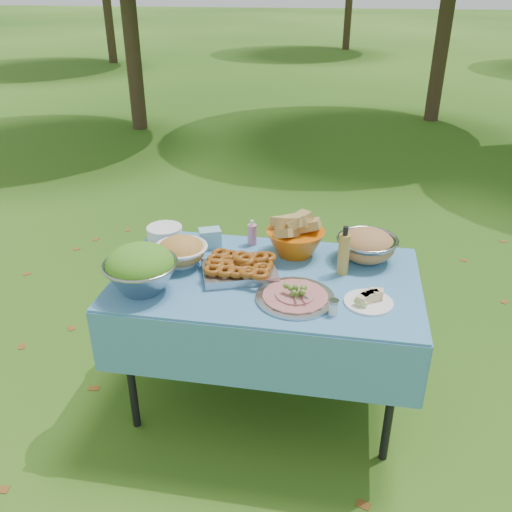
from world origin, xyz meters
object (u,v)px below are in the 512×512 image
(picnic_table, at_px, (266,340))
(salad_bowl, at_px, (141,269))
(pasta_bowl_steel, at_px, (367,245))
(plate_stack, at_px, (165,233))
(bread_bowl, at_px, (295,236))
(charcuterie_platter, at_px, (295,291))
(oil_bottle, at_px, (344,250))

(picnic_table, relative_size, salad_bowl, 4.28)
(pasta_bowl_steel, bearing_deg, picnic_table, -150.59)
(plate_stack, xyz_separation_m, pasta_bowl_steel, (1.09, -0.04, 0.04))
(salad_bowl, distance_m, bread_bowl, 0.82)
(plate_stack, xyz_separation_m, bread_bowl, (0.72, -0.04, 0.06))
(picnic_table, bearing_deg, plate_stack, 153.53)
(picnic_table, height_order, pasta_bowl_steel, pasta_bowl_steel)
(salad_bowl, relative_size, plate_stack, 1.77)
(picnic_table, relative_size, plate_stack, 7.56)
(picnic_table, height_order, charcuterie_platter, charcuterie_platter)
(plate_stack, height_order, oil_bottle, oil_bottle)
(plate_stack, xyz_separation_m, oil_bottle, (0.98, -0.21, 0.09))
(salad_bowl, xyz_separation_m, charcuterie_platter, (0.71, 0.04, -0.07))
(charcuterie_platter, bearing_deg, plate_stack, 147.80)
(picnic_table, distance_m, pasta_bowl_steel, 0.71)
(picnic_table, distance_m, plate_stack, 0.81)
(bread_bowl, bearing_deg, oil_bottle, -34.20)
(picnic_table, relative_size, oil_bottle, 5.84)
(salad_bowl, height_order, bread_bowl, salad_bowl)
(picnic_table, xyz_separation_m, pasta_bowl_steel, (0.47, 0.27, 0.46))
(bread_bowl, relative_size, oil_bottle, 1.22)
(pasta_bowl_steel, bearing_deg, charcuterie_platter, -125.22)
(plate_stack, relative_size, oil_bottle, 0.77)
(bread_bowl, distance_m, pasta_bowl_steel, 0.37)
(plate_stack, height_order, bread_bowl, bread_bowl)
(salad_bowl, distance_m, oil_bottle, 0.96)
(oil_bottle, bearing_deg, bread_bowl, 145.80)
(oil_bottle, bearing_deg, plate_stack, 167.80)
(bread_bowl, height_order, pasta_bowl_steel, bread_bowl)
(bread_bowl, distance_m, charcuterie_platter, 0.45)
(pasta_bowl_steel, height_order, oil_bottle, oil_bottle)
(bread_bowl, xyz_separation_m, oil_bottle, (0.25, -0.17, 0.02))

